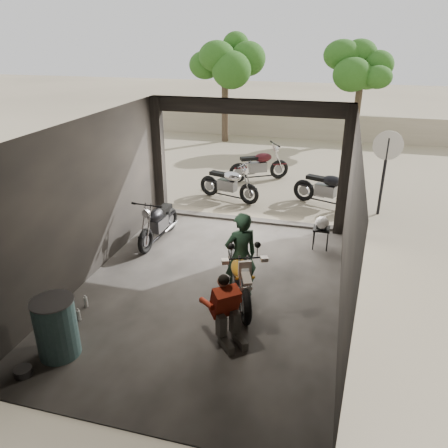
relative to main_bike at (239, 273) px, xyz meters
The scene contains 16 objects.
ground 0.92m from the main_bike, 159.46° to the left, with size 80.00×80.00×0.00m, color #7A6D56.
garage 1.23m from the main_bike, 129.52° to the left, with size 7.00×7.13×3.20m.
boundary_wall 14.26m from the main_bike, 92.62° to the left, with size 18.00×0.30×1.20m, color gray.
tree_left 13.68m from the main_bike, 105.99° to the left, with size 2.20×2.20×5.60m.
tree_right 14.71m from the main_bike, 81.43° to the left, with size 2.20×2.20×5.00m.
main_bike is the anchor object (origin of this frame).
left_bike 3.17m from the main_bike, 140.64° to the left, with size 0.69×1.68×1.14m, color black, non-canonical shape.
outside_bike_a 5.43m from the main_bike, 106.42° to the left, with size 0.73×1.77×1.20m, color black, non-canonical shape.
outside_bike_b 7.39m from the main_bike, 97.87° to the left, with size 0.76×1.85×1.25m, color #3E0F14, non-canonical shape.
outside_bike_c 5.60m from the main_bike, 76.17° to the left, with size 0.76×1.84×1.25m, color black, non-canonical shape.
rider 0.30m from the main_bike, 90.52° to the left, with size 0.63×0.41×1.73m, color black.
mechanic 1.19m from the main_bike, 84.94° to the right, with size 0.56×0.77×1.11m, color #A32D15, non-canonical shape.
stool 2.95m from the main_bike, 62.79° to the left, with size 0.38×0.38×0.52m.
helmet 2.90m from the main_bike, 62.44° to the left, with size 0.31×0.33×0.30m, color silver.
oil_drum 3.22m from the main_bike, 137.04° to the right, with size 0.63×0.63×0.98m, color #3A6062.
sign_post 5.95m from the main_bike, 61.80° to the left, with size 0.78×0.08×2.33m.
Camera 1 is at (2.20, -7.06, 4.65)m, focal length 35.00 mm.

